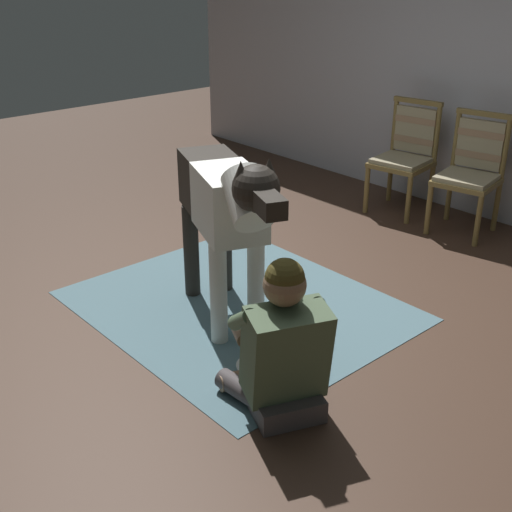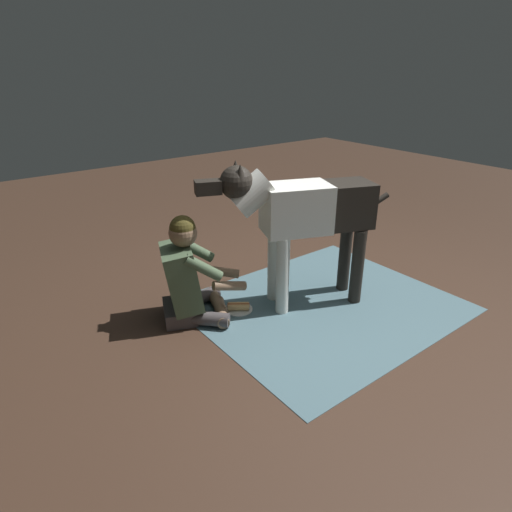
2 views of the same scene
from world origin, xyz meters
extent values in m
plane|color=#412C20|center=(0.00, 0.00, 0.00)|extent=(12.66, 12.66, 0.00)
cube|color=#B5B6C1|center=(0.00, 2.63, 1.30)|extent=(7.32, 0.10, 2.60)
cube|color=slate|center=(0.06, -0.10, 0.00)|extent=(2.03, 1.73, 0.01)
cylinder|color=olive|center=(-0.11, 1.95, 0.21)|extent=(0.04, 0.04, 0.42)
cylinder|color=olive|center=(-0.52, 1.89, 0.21)|extent=(0.04, 0.04, 0.42)
cylinder|color=olive|center=(-0.17, 2.36, 0.21)|extent=(0.04, 0.04, 0.42)
cylinder|color=olive|center=(-0.58, 2.30, 0.21)|extent=(0.04, 0.04, 0.42)
cube|color=olive|center=(-0.34, 2.13, 0.44)|extent=(0.52, 0.52, 0.04)
cube|color=tan|center=(-0.34, 2.13, 0.48)|extent=(0.48, 0.48, 0.04)
cylinder|color=olive|center=(-0.17, 2.36, 0.72)|extent=(0.04, 0.04, 0.52)
cylinder|color=olive|center=(-0.58, 2.30, 0.72)|extent=(0.04, 0.04, 0.52)
cube|color=olive|center=(-0.37, 2.33, 0.96)|extent=(0.46, 0.11, 0.04)
cube|color=tan|center=(-0.37, 2.33, 0.71)|extent=(0.38, 0.10, 0.40)
cube|color=#9D7C5D|center=(-0.37, 2.33, 0.80)|extent=(0.39, 0.11, 0.06)
cube|color=#9D7C5D|center=(-0.37, 2.33, 0.62)|extent=(0.39, 0.11, 0.06)
cylinder|color=olive|center=(0.56, 1.96, 0.21)|extent=(0.04, 0.04, 0.42)
cylinder|color=olive|center=(0.15, 1.88, 0.21)|extent=(0.04, 0.04, 0.42)
cylinder|color=olive|center=(0.48, 2.37, 0.21)|extent=(0.04, 0.04, 0.42)
cylinder|color=olive|center=(0.07, 2.29, 0.21)|extent=(0.04, 0.04, 0.42)
cube|color=olive|center=(0.31, 2.13, 0.44)|extent=(0.54, 0.54, 0.04)
cube|color=tan|center=(0.31, 2.13, 0.48)|extent=(0.50, 0.50, 0.04)
cylinder|color=olive|center=(0.48, 2.37, 0.72)|extent=(0.04, 0.04, 0.52)
cylinder|color=olive|center=(0.07, 2.29, 0.72)|extent=(0.04, 0.04, 0.52)
cube|color=olive|center=(0.27, 2.33, 0.96)|extent=(0.46, 0.13, 0.04)
cube|color=tan|center=(0.27, 2.33, 0.71)|extent=(0.38, 0.12, 0.40)
cube|color=#9D7C5D|center=(0.27, 2.33, 0.80)|extent=(0.39, 0.13, 0.06)
cube|color=#9D7C5D|center=(0.27, 2.33, 0.62)|extent=(0.39, 0.13, 0.06)
cube|color=#4A4445|center=(1.11, -0.66, 0.06)|extent=(0.35, 0.41, 0.12)
cylinder|color=#4A4445|center=(0.90, -0.75, 0.07)|extent=(0.40, 0.13, 0.11)
cylinder|color=#83644A|center=(0.79, -0.63, 0.06)|extent=(0.20, 0.37, 0.09)
cylinder|color=#4A4445|center=(1.02, -0.46, 0.07)|extent=(0.35, 0.37, 0.11)
cylinder|color=#83644A|center=(0.85, -0.47, 0.06)|extent=(0.24, 0.36, 0.09)
cube|color=#4B5F43|center=(1.08, -0.65, 0.36)|extent=(0.41, 0.48, 0.51)
cylinder|color=#4B5F43|center=(0.88, -0.76, 0.50)|extent=(0.30, 0.18, 0.24)
cylinder|color=#83644A|center=(0.71, -0.64, 0.30)|extent=(0.27, 0.20, 0.12)
cylinder|color=#4B5F43|center=(1.01, -0.43, 0.50)|extent=(0.30, 0.18, 0.24)
cylinder|color=#83644A|center=(0.81, -0.41, 0.30)|extent=(0.28, 0.13, 0.12)
sphere|color=#83644A|center=(1.05, -0.64, 0.71)|extent=(0.21, 0.21, 0.21)
sphere|color=#473E19|center=(1.05, -0.64, 0.75)|extent=(0.19, 0.19, 0.19)
cylinder|color=white|center=(0.40, -0.25, 0.32)|extent=(0.10, 0.10, 0.64)
cylinder|color=white|center=(0.32, -0.47, 0.32)|extent=(0.10, 0.10, 0.64)
cylinder|color=black|center=(-0.19, -0.01, 0.32)|extent=(0.10, 0.10, 0.64)
cylinder|color=black|center=(-0.28, -0.22, 0.32)|extent=(0.10, 0.10, 0.64)
cube|color=white|center=(0.24, -0.31, 0.83)|extent=(0.60, 0.50, 0.37)
cube|color=black|center=(-0.13, -0.16, 0.83)|extent=(0.53, 0.46, 0.35)
cylinder|color=white|center=(0.56, -0.44, 0.97)|extent=(0.43, 0.35, 0.36)
sphere|color=black|center=(0.67, -0.48, 1.06)|extent=(0.25, 0.25, 0.25)
cube|color=black|center=(0.86, -0.56, 1.04)|extent=(0.21, 0.17, 0.10)
cone|color=black|center=(0.68, -0.41, 1.16)|extent=(0.11, 0.11, 0.11)
cone|color=black|center=(0.63, -0.55, 1.16)|extent=(0.11, 0.11, 0.11)
cylinder|color=black|center=(-0.35, -0.07, 0.79)|extent=(0.32, 0.17, 0.22)
cylinder|color=silver|center=(0.67, -0.49, 0.01)|extent=(0.23, 0.23, 0.01)
cylinder|color=#DBB06F|center=(0.66, -0.50, 0.04)|extent=(0.17, 0.14, 0.05)
cylinder|color=#DBB06F|center=(0.68, -0.47, 0.04)|extent=(0.17, 0.14, 0.05)
cylinder|color=#AC542A|center=(0.67, -0.49, 0.04)|extent=(0.17, 0.14, 0.04)
camera|label=1|loc=(3.05, -2.59, 2.14)|focal=46.67mm
camera|label=2|loc=(2.45, 2.07, 1.87)|focal=30.90mm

